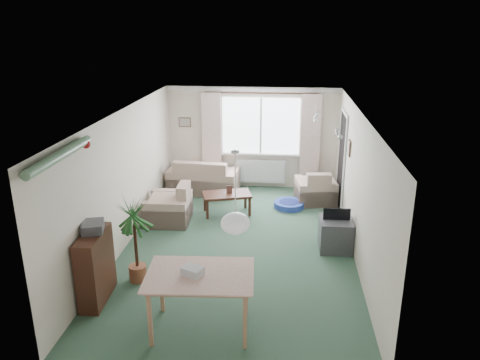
# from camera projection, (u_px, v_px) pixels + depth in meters

# --- Properties ---
(ground) EXTENTS (6.50, 6.50, 0.00)m
(ground) POSITION_uv_depth(u_px,v_px,m) (238.00, 246.00, 8.35)
(ground) COLOR #2F4E3B
(window) EXTENTS (1.80, 0.03, 1.30)m
(window) POSITION_uv_depth(u_px,v_px,m) (261.00, 126.00, 10.89)
(window) COLOR white
(curtain_rod) EXTENTS (2.60, 0.03, 0.03)m
(curtain_rod) POSITION_uv_depth(u_px,v_px,m) (261.00, 93.00, 10.57)
(curtain_rod) COLOR black
(curtain_left) EXTENTS (0.45, 0.08, 2.00)m
(curtain_left) POSITION_uv_depth(u_px,v_px,m) (212.00, 135.00, 10.98)
(curtain_left) COLOR beige
(curtain_right) EXTENTS (0.45, 0.08, 2.00)m
(curtain_right) POSITION_uv_depth(u_px,v_px,m) (310.00, 138.00, 10.76)
(curtain_right) COLOR beige
(radiator) EXTENTS (1.20, 0.10, 0.55)m
(radiator) POSITION_uv_depth(u_px,v_px,m) (260.00, 171.00, 11.21)
(radiator) COLOR white
(doorway) EXTENTS (0.03, 0.95, 2.00)m
(doorway) POSITION_uv_depth(u_px,v_px,m) (342.00, 161.00, 9.91)
(doorway) COLOR black
(pendant_lamp) EXTENTS (0.36, 0.36, 0.36)m
(pendant_lamp) POSITION_uv_depth(u_px,v_px,m) (235.00, 223.00, 5.69)
(pendant_lamp) COLOR white
(tinsel_garland) EXTENTS (1.60, 1.60, 0.12)m
(tinsel_garland) POSITION_uv_depth(u_px,v_px,m) (60.00, 155.00, 5.63)
(tinsel_garland) COLOR #196626
(bauble_cluster_a) EXTENTS (0.20, 0.20, 0.20)m
(bauble_cluster_a) POSITION_uv_depth(u_px,v_px,m) (316.00, 115.00, 8.36)
(bauble_cluster_a) COLOR silver
(bauble_cluster_b) EXTENTS (0.20, 0.20, 0.20)m
(bauble_cluster_b) POSITION_uv_depth(u_px,v_px,m) (339.00, 130.00, 7.20)
(bauble_cluster_b) COLOR silver
(wall_picture_back) EXTENTS (0.28, 0.03, 0.22)m
(wall_picture_back) POSITION_uv_depth(u_px,v_px,m) (185.00, 122.00, 11.04)
(wall_picture_back) COLOR brown
(wall_picture_right) EXTENTS (0.03, 0.24, 0.30)m
(wall_picture_right) POSITION_uv_depth(u_px,v_px,m) (349.00, 148.00, 8.80)
(wall_picture_right) COLOR brown
(sofa) EXTENTS (1.66, 0.97, 0.80)m
(sofa) POSITION_uv_depth(u_px,v_px,m) (203.00, 175.00, 10.91)
(sofa) COLOR #CAAF99
(sofa) RESTS_ON ground
(armchair_corner) EXTENTS (0.94, 0.90, 0.75)m
(armchair_corner) POSITION_uv_depth(u_px,v_px,m) (316.00, 186.00, 10.29)
(armchair_corner) COLOR beige
(armchair_corner) RESTS_ON ground
(armchair_left) EXTENTS (0.86, 0.91, 0.79)m
(armchair_left) POSITION_uv_depth(u_px,v_px,m) (168.00, 203.00, 9.27)
(armchair_left) COLOR tan
(armchair_left) RESTS_ON ground
(coffee_table) EXTENTS (1.09, 0.79, 0.44)m
(coffee_table) POSITION_uv_depth(u_px,v_px,m) (227.00, 203.00, 9.72)
(coffee_table) COLOR black
(coffee_table) RESTS_ON ground
(photo_frame) EXTENTS (0.12, 0.05, 0.16)m
(photo_frame) POSITION_uv_depth(u_px,v_px,m) (229.00, 189.00, 9.67)
(photo_frame) COLOR #4C2F27
(photo_frame) RESTS_ON coffee_table
(bookshelf) EXTENTS (0.32, 0.86, 1.03)m
(bookshelf) POSITION_uv_depth(u_px,v_px,m) (96.00, 267.00, 6.60)
(bookshelf) COLOR black
(bookshelf) RESTS_ON ground
(hifi_box) EXTENTS (0.37, 0.41, 0.14)m
(hifi_box) POSITION_uv_depth(u_px,v_px,m) (93.00, 227.00, 6.49)
(hifi_box) COLOR #3E3E43
(hifi_box) RESTS_ON bookshelf
(houseplant) EXTENTS (0.59, 0.59, 1.35)m
(houseplant) POSITION_uv_depth(u_px,v_px,m) (135.00, 241.00, 7.04)
(houseplant) COLOR #1D552A
(houseplant) RESTS_ON ground
(dining_table) EXTENTS (1.31, 0.91, 0.78)m
(dining_table) POSITION_uv_depth(u_px,v_px,m) (201.00, 302.00, 6.00)
(dining_table) COLOR tan
(dining_table) RESTS_ON ground
(gift_box) EXTENTS (0.30, 0.27, 0.12)m
(gift_box) POSITION_uv_depth(u_px,v_px,m) (193.00, 272.00, 5.84)
(gift_box) COLOR silver
(gift_box) RESTS_ON dining_table
(tv_cube) EXTENTS (0.57, 0.62, 0.55)m
(tv_cube) POSITION_uv_depth(u_px,v_px,m) (335.00, 234.00, 8.18)
(tv_cube) COLOR #333236
(tv_cube) RESTS_ON ground
(pet_bed) EXTENTS (0.73, 0.73, 0.13)m
(pet_bed) POSITION_uv_depth(u_px,v_px,m) (289.00, 205.00, 10.07)
(pet_bed) COLOR navy
(pet_bed) RESTS_ON ground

